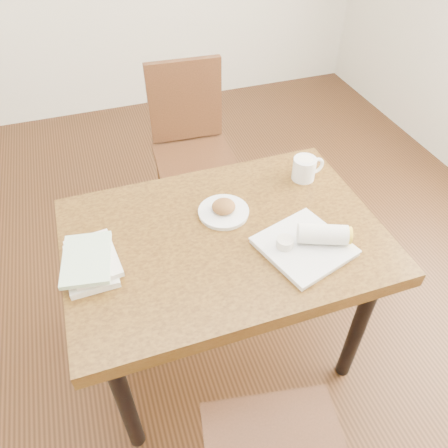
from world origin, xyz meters
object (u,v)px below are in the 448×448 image
object	(u,v)px
coffee_mug	(305,168)
book_stack	(91,262)
table	(224,251)
plate_scone	(224,210)
plate_burrito	(310,242)
chair_far	(191,140)

from	to	relation	value
coffee_mug	book_stack	world-z (taller)	coffee_mug
table	plate_scone	size ratio (longest dim) A/B	5.92
table	book_stack	bearing A→B (deg)	-178.89
table	coffee_mug	world-z (taller)	coffee_mug
plate_burrito	coffee_mug	bearing A→B (deg)	66.27
plate_scone	table	bearing A→B (deg)	-108.10
chair_far	book_stack	bearing A→B (deg)	-122.14
table	chair_far	world-z (taller)	chair_far
chair_far	coffee_mug	bearing A→B (deg)	-68.41
book_stack	table	bearing A→B (deg)	1.11
table	plate_scone	bearing A→B (deg)	71.90
table	book_stack	xyz separation A→B (m)	(-0.47, -0.01, 0.12)
coffee_mug	plate_burrito	xyz separation A→B (m)	(-0.16, -0.37, -0.02)
chair_far	coffee_mug	world-z (taller)	chair_far
plate_scone	plate_burrito	size ratio (longest dim) A/B	0.56
chair_far	book_stack	size ratio (longest dim) A/B	3.72
coffee_mug	plate_burrito	bearing A→B (deg)	-113.73
plate_scone	plate_burrito	world-z (taller)	plate_burrito
coffee_mug	plate_burrito	distance (m)	0.41
chair_far	plate_burrito	distance (m)	1.14
plate_burrito	chair_far	bearing A→B (deg)	96.63
chair_far	plate_scone	world-z (taller)	chair_far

